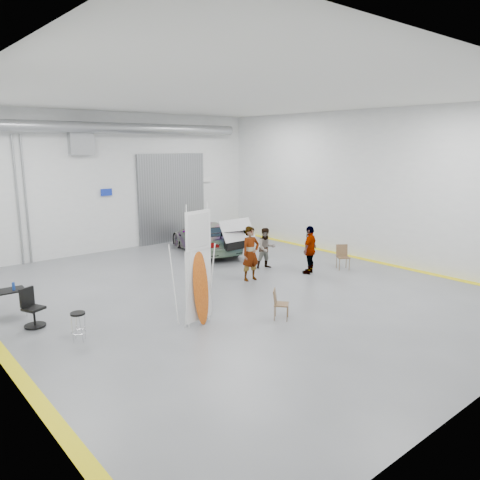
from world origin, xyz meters
TOP-DOWN VIEW (x-y plane):
  - ground at (0.00, 0.00)m, footprint 16.00×16.00m
  - room_shell at (0.24, 2.22)m, footprint 14.02×16.18m
  - sedan_car at (2.65, 5.01)m, footprint 2.84×4.87m
  - person_a at (1.31, 0.52)m, footprint 0.72×0.50m
  - person_b at (2.81, 1.35)m, footprint 0.91×0.81m
  - person_c at (3.53, -0.20)m, footprint 1.11×0.76m
  - surfboard_display at (-2.43, -1.69)m, footprint 0.90×0.35m
  - folding_chair_near at (-0.51, -2.79)m, footprint 0.54×0.61m
  - folding_chair_far at (4.90, -0.64)m, footprint 0.60×0.66m
  - shop_stool at (-5.23, -0.71)m, footprint 0.37×0.37m
  - office_chair at (-5.77, 0.96)m, footprint 0.58×0.62m
  - trunk_lid at (2.65, 2.98)m, footprint 1.55×0.94m

SIDE VIEW (x-z plane):
  - ground at x=0.00m, z-range 0.00..0.00m
  - folding_chair_near at x=-0.51m, z-range -0.16..0.67m
  - folding_chair_far at x=4.90m, z-range -0.17..0.75m
  - shop_stool at x=-5.23m, z-range 0.00..0.72m
  - office_chair at x=-5.77m, z-range -0.06..0.95m
  - sedan_car at x=2.65m, z-range 0.00..1.33m
  - person_b at x=2.81m, z-range 0.00..1.55m
  - person_c at x=3.53m, z-range 0.00..1.77m
  - person_a at x=1.31m, z-range 0.00..1.89m
  - surfboard_display at x=-2.43m, z-range -0.30..2.89m
  - trunk_lid at x=2.65m, z-range 1.33..1.37m
  - room_shell at x=0.24m, z-range 1.07..7.08m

